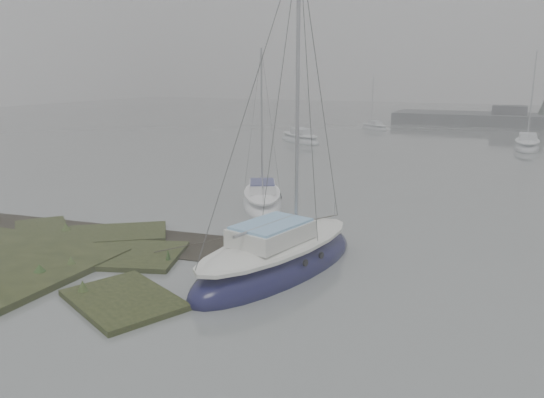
{
  "coord_description": "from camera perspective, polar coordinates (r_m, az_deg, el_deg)",
  "views": [
    {
      "loc": [
        10.3,
        -11.77,
        6.53
      ],
      "look_at": [
        2.22,
        6.25,
        1.8
      ],
      "focal_mm": 35.0,
      "sensor_mm": 36.0,
      "label": 1
    }
  ],
  "objects": [
    {
      "name": "sailboat_main",
      "position": [
        17.96,
        0.61,
        -6.66
      ],
      "size": [
        4.52,
        8.42,
        11.32
      ],
      "rotation": [
        0.0,
        0.0,
        -0.25
      ],
      "color": "#121238",
      "rests_on": "ground"
    },
    {
      "name": "sailboat_far_a",
      "position": [
        51.23,
        3.03,
        6.44
      ],
      "size": [
        6.01,
        5.3,
        8.56
      ],
      "rotation": [
        0.0,
        0.0,
        0.91
      ],
      "color": "#B5BCC1",
      "rests_on": "ground"
    },
    {
      "name": "sailboat_white",
      "position": [
        26.6,
        -1.06,
        -0.17
      ],
      "size": [
        4.32,
        6.13,
        8.3
      ],
      "rotation": [
        0.0,
        0.0,
        0.46
      ],
      "color": "white",
      "rests_on": "ground"
    },
    {
      "name": "sailboat_far_c",
      "position": [
        63.79,
        10.93,
        7.55
      ],
      "size": [
        4.46,
        4.31,
        6.59
      ],
      "rotation": [
        0.0,
        0.0,
        0.82
      ],
      "color": "#AAB0B3",
      "rests_on": "ground"
    },
    {
      "name": "sailboat_far_b",
      "position": [
        51.49,
        25.72,
        5.18
      ],
      "size": [
        2.14,
        6.38,
        8.98
      ],
      "rotation": [
        0.0,
        0.0,
        0.01
      ],
      "color": "#B5BBC0",
      "rests_on": "ground"
    },
    {
      "name": "ground",
      "position": [
        43.51,
        10.23,
        4.63
      ],
      "size": [
        160.0,
        160.0,
        0.0
      ],
      "primitive_type": "plane",
      "color": "slate",
      "rests_on": "ground"
    }
  ]
}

